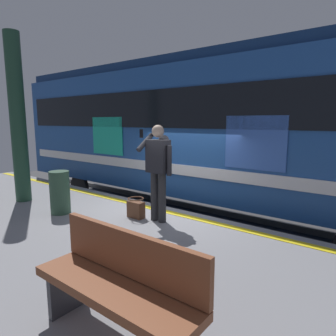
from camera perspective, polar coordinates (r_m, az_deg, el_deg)
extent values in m
plane|color=#3D3D3F|center=(6.70, 0.37, -15.41)|extent=(24.41, 24.41, 0.00)
cube|color=gray|center=(5.17, -14.55, -17.64)|extent=(14.34, 4.16, 0.96)
cube|color=yellow|center=(6.14, -1.35, -8.12)|extent=(14.06, 0.16, 0.01)
cube|color=slate|center=(7.76, 6.90, -11.34)|extent=(18.65, 0.08, 0.16)
cube|color=slate|center=(8.96, 11.71, -8.65)|extent=(18.65, 0.08, 0.16)
cube|color=#1E478C|center=(8.21, 6.13, 7.17)|extent=(12.22, 2.85, 3.12)
cube|color=navy|center=(8.33, 6.34, 18.81)|extent=(11.97, 2.62, 0.24)
cube|color=black|center=(7.03, -0.12, 11.36)|extent=(11.61, 0.03, 0.90)
cube|color=silver|center=(7.12, -0.11, -0.02)|extent=(11.61, 0.03, 0.24)
cube|color=#3359B2|center=(5.96, 16.30, 4.65)|extent=(1.22, 0.02, 1.04)
cube|color=#19A58C|center=(8.52, -11.59, 6.05)|extent=(1.22, 0.02, 1.04)
cylinder|color=black|center=(10.38, -16.59, -3.52)|extent=(0.84, 0.12, 0.84)
cylinder|color=black|center=(11.81, -7.58, -1.72)|extent=(0.84, 0.12, 0.84)
cylinder|color=#262628|center=(5.35, -1.14, -5.72)|extent=(0.14, 0.14, 0.90)
cylinder|color=#262628|center=(5.47, -2.61, -5.42)|extent=(0.14, 0.14, 0.90)
cube|color=black|center=(5.27, -1.92, 2.27)|extent=(0.40, 0.24, 0.58)
sphere|color=black|center=(5.37, -0.84, 5.30)|extent=(0.20, 0.20, 0.20)
sphere|color=beige|center=(5.24, -1.95, 7.07)|extent=(0.22, 0.22, 0.22)
cylinder|color=black|center=(5.12, 0.23, 1.42)|extent=(0.09, 0.09, 0.52)
cylinder|color=black|center=(5.34, -4.39, 4.93)|extent=(0.09, 0.42, 0.33)
cube|color=black|center=(5.26, -5.15, 6.61)|extent=(0.07, 0.02, 0.15)
cube|color=#59331E|center=(5.70, -6.17, -7.94)|extent=(0.33, 0.16, 0.31)
torus|color=#59331E|center=(5.64, -6.21, -5.85)|extent=(0.30, 0.30, 0.02)
cylinder|color=#1E3F2D|center=(7.43, -26.87, 8.35)|extent=(0.33, 0.33, 3.70)
cube|color=brown|center=(2.66, -10.55, -22.10)|extent=(1.62, 0.44, 0.08)
cube|color=brown|center=(2.65, -7.52, -15.96)|extent=(1.62, 0.06, 0.40)
cube|color=#333338|center=(3.22, -18.63, -21.08)|extent=(0.06, 0.40, 0.45)
cylinder|color=#2D4C38|center=(6.25, -20.04, -4.41)|extent=(0.38, 0.38, 0.84)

